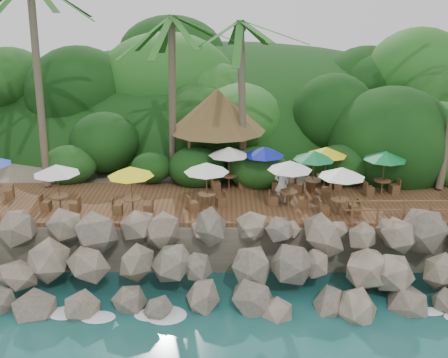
{
  "coord_description": "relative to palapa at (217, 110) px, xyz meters",
  "views": [
    {
      "loc": [
        0.04,
        -16.03,
        11.19
      ],
      "look_at": [
        0.0,
        6.0,
        3.4
      ],
      "focal_mm": 40.63,
      "sensor_mm": 36.0,
      "label": 1
    }
  ],
  "objects": [
    {
      "name": "ground",
      "position": [
        0.36,
        -10.01,
        -5.79
      ],
      "size": [
        140.0,
        140.0,
        0.0
      ],
      "primitive_type": "plane",
      "color": "#19514F",
      "rests_on": "ground"
    },
    {
      "name": "land_base",
      "position": [
        0.36,
        5.99,
        -4.74
      ],
      "size": [
        32.0,
        25.2,
        2.1
      ],
      "primitive_type": "cube",
      "color": "gray",
      "rests_on": "ground"
    },
    {
      "name": "jungle_hill",
      "position": [
        0.36,
        13.49,
        -5.79
      ],
      "size": [
        44.8,
        28.0,
        15.4
      ],
      "primitive_type": "ellipsoid",
      "color": "#143811",
      "rests_on": "ground"
    },
    {
      "name": "seawall",
      "position": [
        0.36,
        -8.01,
        -4.64
      ],
      "size": [
        29.0,
        4.0,
        2.3
      ],
      "primitive_type": null,
      "color": "gray",
      "rests_on": "ground"
    },
    {
      "name": "terrace",
      "position": [
        0.36,
        -4.01,
        -3.59
      ],
      "size": [
        26.0,
        5.0,
        0.2
      ],
      "primitive_type": "cube",
      "color": "brown",
      "rests_on": "land_base"
    },
    {
      "name": "jungle_foliage",
      "position": [
        0.36,
        4.99,
        -5.79
      ],
      "size": [
        44.0,
        16.0,
        12.0
      ],
      "primitive_type": null,
      "color": "#143811",
      "rests_on": "ground"
    },
    {
      "name": "foam_line",
      "position": [
        0.36,
        -9.71,
        -5.76
      ],
      "size": [
        25.2,
        0.8,
        0.06
      ],
      "color": "white",
      "rests_on": "ground"
    },
    {
      "name": "palapa",
      "position": [
        0.0,
        0.0,
        0.0
      ],
      "size": [
        5.11,
        5.11,
        4.6
      ],
      "color": "brown",
      "rests_on": "ground"
    },
    {
      "name": "dining_clusters",
      "position": [
        1.69,
        -4.01,
        -1.68
      ],
      "size": [
        24.63,
        5.19,
        2.19
      ],
      "color": "brown",
      "rests_on": "terrace"
    },
    {
      "name": "railing",
      "position": [
        9.07,
        -6.36,
        -2.88
      ],
      "size": [
        7.2,
        0.1,
        1.0
      ],
      "color": "brown",
      "rests_on": "terrace"
    },
    {
      "name": "waiter",
      "position": [
        3.02,
        -4.13,
        -2.59
      ],
      "size": [
        0.71,
        0.51,
        1.8
      ],
      "primitive_type": "imported",
      "rotation": [
        0.0,
        0.0,
        3.27
      ],
      "color": "white",
      "rests_on": "terrace"
    }
  ]
}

